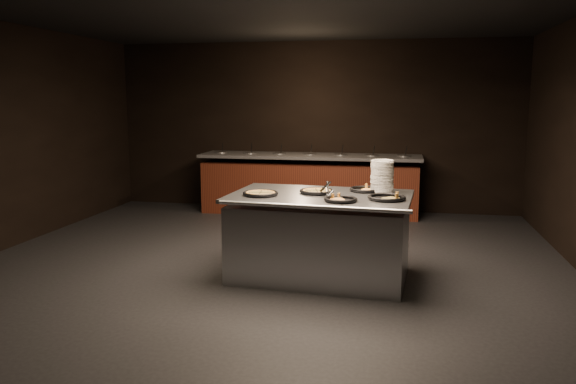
{
  "coord_description": "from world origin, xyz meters",
  "views": [
    {
      "loc": [
        1.47,
        -5.7,
        1.93
      ],
      "look_at": [
        0.28,
        0.3,
        0.91
      ],
      "focal_mm": 35.0,
      "sensor_mm": 36.0,
      "label": 1
    }
  ],
  "objects_px": {
    "plate_stack": "(382,176)",
    "pan_cheese_whole": "(317,191)",
    "pan_veggie_whole": "(260,193)",
    "serving_counter": "(320,238)"
  },
  "relations": [
    {
      "from": "plate_stack",
      "to": "pan_cheese_whole",
      "type": "xyz_separation_m",
      "value": [
        -0.69,
        -0.2,
        -0.15
      ]
    },
    {
      "from": "pan_veggie_whole",
      "to": "pan_cheese_whole",
      "type": "xyz_separation_m",
      "value": [
        0.57,
        0.26,
        -0.0
      ]
    },
    {
      "from": "plate_stack",
      "to": "pan_veggie_whole",
      "type": "relative_size",
      "value": 0.92
    },
    {
      "from": "pan_cheese_whole",
      "to": "plate_stack",
      "type": "bearing_deg",
      "value": 16.49
    },
    {
      "from": "pan_veggie_whole",
      "to": "plate_stack",
      "type": "bearing_deg",
      "value": 20.18
    },
    {
      "from": "serving_counter",
      "to": "pan_cheese_whole",
      "type": "relative_size",
      "value": 5.34
    },
    {
      "from": "pan_veggie_whole",
      "to": "pan_cheese_whole",
      "type": "height_order",
      "value": "same"
    },
    {
      "from": "serving_counter",
      "to": "pan_veggie_whole",
      "type": "height_order",
      "value": "pan_veggie_whole"
    },
    {
      "from": "plate_stack",
      "to": "serving_counter",
      "type": "bearing_deg",
      "value": -155.64
    },
    {
      "from": "plate_stack",
      "to": "pan_veggie_whole",
      "type": "height_order",
      "value": "plate_stack"
    }
  ]
}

